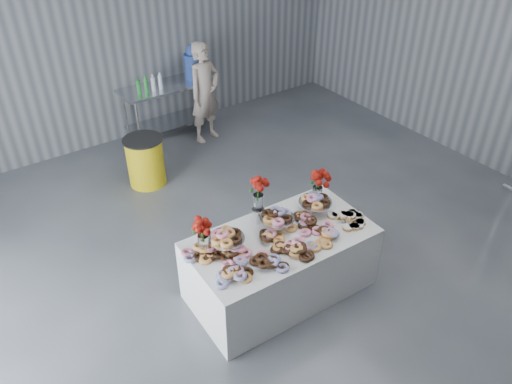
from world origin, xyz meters
The scene contains 16 objects.
ground centered at (0.00, 0.00, 0.00)m, with size 9.00×9.00×0.00m, color #3B3E43.
room_walls centered at (-0.27, 0.07, 2.64)m, with size 8.04×9.04×4.02m.
display_table centered at (-0.14, 0.22, 0.38)m, with size 1.90×1.00×0.75m, color white.
prep_table centered at (0.54, 4.10, 0.62)m, with size 1.50×0.60×0.90m.
donut_mounds centered at (-0.14, 0.17, 0.80)m, with size 1.80×0.80×0.09m, color #E79654, non-canonical shape.
cake_stand_left centered at (-0.69, 0.39, 0.89)m, with size 0.36×0.36×0.17m.
cake_stand_mid centered at (-0.09, 0.37, 0.89)m, with size 0.36×0.36×0.17m.
cake_stand_right centered at (0.41, 0.35, 0.89)m, with size 0.36×0.36×0.17m.
danish_pile centered at (0.60, 0.05, 0.81)m, with size 0.48×0.48×0.11m, color silver, non-canonical shape.
bouquet_left centered at (-0.88, 0.50, 1.05)m, with size 0.26×0.26×0.42m.
bouquet_right centered at (0.57, 0.50, 1.05)m, with size 0.26×0.26×0.42m.
bouquet_center centered at (-0.18, 0.58, 1.13)m, with size 0.26×0.26×0.57m.
water_jug centered at (1.04, 4.10, 1.15)m, with size 0.28×0.28×0.55m.
drink_bottles centered at (0.22, 4.00, 1.04)m, with size 0.54×0.08×0.27m, color #268C33, non-canonical shape.
person centered at (0.99, 3.68, 0.81)m, with size 0.59×0.39×1.61m, color #CC8C93.
trash_barrel centered at (-0.40, 3.00, 0.36)m, with size 0.56×0.56×0.71m.
Camera 1 is at (-2.59, -2.81, 4.00)m, focal length 35.00 mm.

